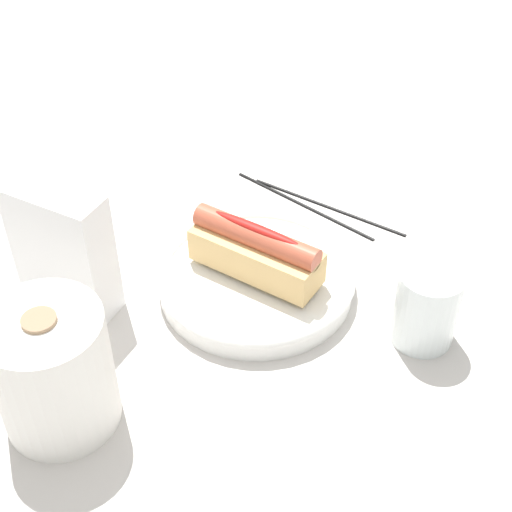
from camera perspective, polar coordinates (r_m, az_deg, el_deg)
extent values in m
plane|color=beige|center=(0.85, 1.54, -2.46)|extent=(2.40, 2.40, 0.00)
cylinder|color=white|center=(0.84, 0.00, -1.94)|extent=(0.22, 0.22, 0.02)
torus|color=white|center=(0.84, 0.00, -1.34)|extent=(0.23, 0.23, 0.01)
cube|color=#DBB270|center=(0.82, 0.00, 0.00)|extent=(0.15, 0.06, 0.04)
cylinder|color=#BC563D|center=(0.80, 0.00, 1.50)|extent=(0.15, 0.04, 0.03)
ellipsoid|color=red|center=(0.79, 0.00, 2.15)|extent=(0.11, 0.02, 0.01)
cylinder|color=white|center=(0.79, 12.94, -3.76)|extent=(0.07, 0.07, 0.09)
cylinder|color=silver|center=(0.80, 12.72, -4.80)|extent=(0.06, 0.06, 0.04)
cylinder|color=white|center=(0.71, -15.33, -8.53)|extent=(0.11, 0.11, 0.13)
cylinder|color=#997A5B|center=(0.66, -16.35, -4.74)|extent=(0.03, 0.03, 0.00)
cube|color=white|center=(0.81, -14.60, 0.47)|extent=(0.11, 0.05, 0.15)
cylinder|color=black|center=(0.97, 3.65, 3.99)|extent=(0.22, 0.05, 0.01)
cylinder|color=black|center=(0.97, 5.56, 3.85)|extent=(0.22, 0.02, 0.01)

